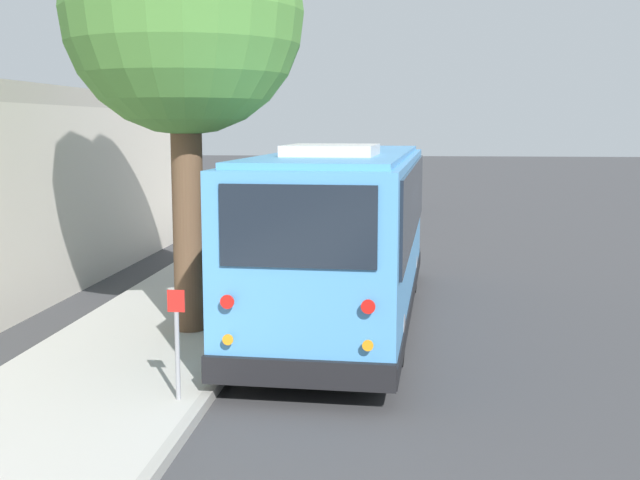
{
  "coord_description": "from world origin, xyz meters",
  "views": [
    {
      "loc": [
        -14.42,
        -0.8,
        3.61
      ],
      "look_at": [
        1.54,
        0.84,
        1.3
      ],
      "focal_mm": 45.0,
      "sensor_mm": 36.0,
      "label": 1
    }
  ],
  "objects_px": {
    "sign_post_near": "(177,343)",
    "shuttle_bus": "(344,226)",
    "fire_hydrant": "(288,241)",
    "parked_sedan_silver": "(356,213)",
    "sign_post_far": "(215,305)",
    "parked_sedan_navy": "(366,196)"
  },
  "relations": [
    {
      "from": "parked_sedan_navy",
      "to": "sign_post_near",
      "type": "relative_size",
      "value": 3.1
    },
    {
      "from": "sign_post_near",
      "to": "sign_post_far",
      "type": "xyz_separation_m",
      "value": [
        2.04,
        0.0,
        0.04
      ]
    },
    {
      "from": "shuttle_bus",
      "to": "sign_post_near",
      "type": "bearing_deg",
      "value": 163.38
    },
    {
      "from": "parked_sedan_silver",
      "to": "fire_hydrant",
      "type": "relative_size",
      "value": 5.49
    },
    {
      "from": "parked_sedan_navy",
      "to": "sign_post_near",
      "type": "xyz_separation_m",
      "value": [
        -24.51,
        1.25,
        0.29
      ]
    },
    {
      "from": "parked_sedan_silver",
      "to": "parked_sedan_navy",
      "type": "xyz_separation_m",
      "value": [
        6.74,
        -0.02,
        -0.02
      ]
    },
    {
      "from": "parked_sedan_silver",
      "to": "shuttle_bus",
      "type": "bearing_deg",
      "value": 178.71
    },
    {
      "from": "parked_sedan_navy",
      "to": "sign_post_far",
      "type": "relative_size",
      "value": 2.95
    },
    {
      "from": "shuttle_bus",
      "to": "fire_hydrant",
      "type": "distance_m",
      "value": 6.81
    },
    {
      "from": "fire_hydrant",
      "to": "shuttle_bus",
      "type": "bearing_deg",
      "value": -163.04
    },
    {
      "from": "sign_post_near",
      "to": "parked_sedan_silver",
      "type": "bearing_deg",
      "value": -3.96
    },
    {
      "from": "parked_sedan_silver",
      "to": "sign_post_near",
      "type": "distance_m",
      "value": 17.82
    },
    {
      "from": "parked_sedan_silver",
      "to": "sign_post_far",
      "type": "relative_size",
      "value": 2.98
    },
    {
      "from": "sign_post_near",
      "to": "shuttle_bus",
      "type": "bearing_deg",
      "value": -19.54
    },
    {
      "from": "sign_post_far",
      "to": "shuttle_bus",
      "type": "bearing_deg",
      "value": -31.17
    },
    {
      "from": "shuttle_bus",
      "to": "sign_post_far",
      "type": "xyz_separation_m",
      "value": [
        -2.9,
        1.75,
        -0.85
      ]
    },
    {
      "from": "parked_sedan_silver",
      "to": "parked_sedan_navy",
      "type": "relative_size",
      "value": 1.01
    },
    {
      "from": "sign_post_far",
      "to": "parked_sedan_silver",
      "type": "bearing_deg",
      "value": -4.47
    },
    {
      "from": "shuttle_bus",
      "to": "sign_post_far",
      "type": "distance_m",
      "value": 3.49
    },
    {
      "from": "parked_sedan_silver",
      "to": "sign_post_far",
      "type": "height_order",
      "value": "sign_post_far"
    },
    {
      "from": "shuttle_bus",
      "to": "parked_sedan_navy",
      "type": "relative_size",
      "value": 2.22
    },
    {
      "from": "sign_post_far",
      "to": "parked_sedan_navy",
      "type": "bearing_deg",
      "value": -3.17
    }
  ]
}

